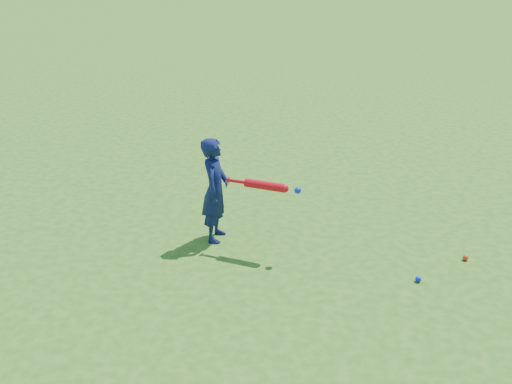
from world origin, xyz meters
TOP-DOWN VIEW (x-y plane):
  - ground at (0.00, 0.00)m, footprint 80.00×80.00m
  - child at (-0.16, -0.04)m, footprint 0.31×0.46m
  - ground_ball_red at (2.66, 0.04)m, footprint 0.06×0.06m
  - ground_ball_blue at (2.13, -0.52)m, footprint 0.06×0.06m
  - bat_swing at (0.49, -0.20)m, footprint 0.84×0.20m

SIDE VIEW (x-z plane):
  - ground at x=0.00m, z-range 0.00..0.00m
  - ground_ball_blue at x=2.13m, z-range 0.00..0.06m
  - ground_ball_red at x=2.66m, z-range 0.00..0.06m
  - child at x=-0.16m, z-range 0.00..1.24m
  - bat_swing at x=0.49m, z-range 0.74..0.84m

